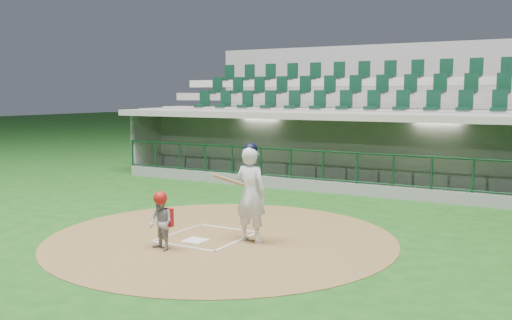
% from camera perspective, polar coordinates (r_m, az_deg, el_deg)
% --- Properties ---
extents(ground, '(120.00, 120.00, 0.00)m').
position_cam_1_polar(ground, '(12.25, -4.16, -7.41)').
color(ground, '#174915').
rests_on(ground, ground).
extents(dirt_circle, '(7.20, 7.20, 0.01)m').
position_cam_1_polar(dirt_circle, '(11.92, -3.48, -7.76)').
color(dirt_circle, brown).
rests_on(dirt_circle, ground).
extents(home_plate, '(0.43, 0.43, 0.02)m').
position_cam_1_polar(home_plate, '(11.68, -6.07, -8.01)').
color(home_plate, white).
rests_on(home_plate, dirt_circle).
extents(batter_box_chalk, '(1.55, 1.80, 0.01)m').
position_cam_1_polar(batter_box_chalk, '(12.00, -4.96, -7.63)').
color(batter_box_chalk, silver).
rests_on(batter_box_chalk, ground).
extents(dugout_structure, '(16.40, 3.70, 3.00)m').
position_cam_1_polar(dugout_structure, '(19.02, 8.91, 0.49)').
color(dugout_structure, slate).
rests_on(dugout_structure, ground).
extents(seating_deck, '(17.00, 6.72, 5.15)m').
position_cam_1_polar(seating_deck, '(21.88, 11.72, 2.45)').
color(seating_deck, gray).
rests_on(seating_deck, ground).
extents(batter, '(0.90, 0.90, 2.00)m').
position_cam_1_polar(batter, '(11.37, -0.54, -3.32)').
color(batter, silver).
rests_on(batter, dirt_circle).
extents(catcher, '(0.61, 0.53, 1.13)m').
position_cam_1_polar(catcher, '(11.00, -9.49, -6.01)').
color(catcher, '#949499').
rests_on(catcher, dirt_circle).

